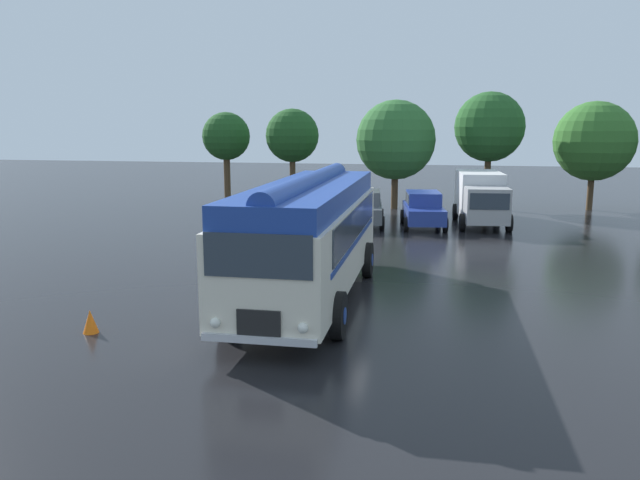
{
  "coord_description": "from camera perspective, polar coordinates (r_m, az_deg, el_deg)",
  "views": [
    {
      "loc": [
        3.26,
        -16.77,
        4.78
      ],
      "look_at": [
        -0.29,
        1.12,
        1.4
      ],
      "focal_mm": 35.0,
      "sensor_mm": 36.0,
      "label": 1
    }
  ],
  "objects": [
    {
      "name": "box_van",
      "position": [
        31.23,
        14.47,
        3.88
      ],
      "size": [
        2.63,
        5.89,
        2.5
      ],
      "color": "silver",
      "rests_on": "ground"
    },
    {
      "name": "ground_plane",
      "position": [
        17.74,
        0.22,
        -5.13
      ],
      "size": [
        120.0,
        120.0,
        0.0
      ],
      "primitive_type": "plane",
      "color": "black"
    },
    {
      "name": "tree_right_of_centre",
      "position": [
        37.12,
        15.44,
        9.83
      ],
      "size": [
        3.94,
        3.94,
        6.63
      ],
      "color": "#4C3823",
      "rests_on": "ground"
    },
    {
      "name": "car_mid_left",
      "position": [
        29.92,
        9.42,
        2.8
      ],
      "size": [
        2.36,
        4.38,
        1.66
      ],
      "color": "navy",
      "rests_on": "ground"
    },
    {
      "name": "tree_left_of_centre",
      "position": [
        36.8,
        -2.69,
        9.52
      ],
      "size": [
        3.09,
        3.09,
        5.71
      ],
      "color": "#4C3823",
      "rests_on": "ground"
    },
    {
      "name": "tree_centre",
      "position": [
        36.14,
        7.04,
        9.07
      ],
      "size": [
        4.51,
        4.51,
        6.19
      ],
      "color": "#4C3823",
      "rests_on": "ground"
    },
    {
      "name": "vintage_bus",
      "position": [
        17.0,
        -0.99,
        0.73
      ],
      "size": [
        2.99,
        10.16,
        3.49
      ],
      "color": "silver",
      "rests_on": "ground"
    },
    {
      "name": "car_near_left",
      "position": [
        30.07,
        4.01,
        2.96
      ],
      "size": [
        2.32,
        4.37,
        1.66
      ],
      "color": "#4C5156",
      "rests_on": "ground"
    },
    {
      "name": "traffic_cone",
      "position": [
        15.56,
        -20.25,
        -7.0
      ],
      "size": [
        0.36,
        0.36,
        0.55
      ],
      "primitive_type": "cone",
      "color": "orange",
      "rests_on": "ground"
    },
    {
      "name": "tree_far_right",
      "position": [
        38.41,
        23.7,
        8.31
      ],
      "size": [
        4.42,
        4.42,
        6.08
      ],
      "color": "#4C3823",
      "rests_on": "ground"
    },
    {
      "name": "tree_far_left",
      "position": [
        38.22,
        -8.51,
        9.36
      ],
      "size": [
        2.85,
        2.85,
        5.53
      ],
      "color": "#4C3823",
      "rests_on": "ground"
    }
  ]
}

